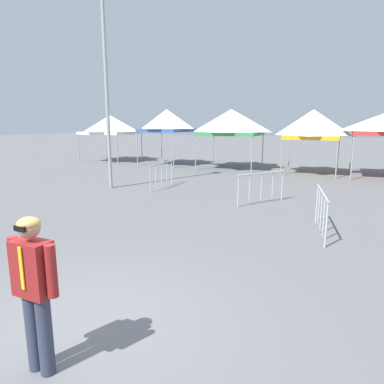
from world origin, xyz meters
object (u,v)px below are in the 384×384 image
at_px(person_foreground, 34,285).
at_px(canopy_tent_behind_center, 167,121).
at_px(crowd_barrier_by_lift, 322,204).
at_px(canopy_tent_center, 110,125).
at_px(crowd_barrier_mid_lot, 262,182).
at_px(crowd_barrier_near_person, 162,170).
at_px(light_pole_opposite_side, 106,72).
at_px(canopy_tent_behind_left, 231,122).
at_px(canopy_tent_far_right, 313,124).

bearing_deg(person_foreground, canopy_tent_behind_center, 115.83).
bearing_deg(crowd_barrier_by_lift, canopy_tent_center, 144.23).
bearing_deg(crowd_barrier_mid_lot, crowd_barrier_near_person, 167.29).
distance_m(light_pole_opposite_side, crowd_barrier_near_person, 4.52).
height_order(canopy_tent_center, canopy_tent_behind_center, canopy_tent_behind_center).
height_order(canopy_tent_behind_left, crowd_barrier_near_person, canopy_tent_behind_left).
relative_size(light_pole_opposite_side, crowd_barrier_mid_lot, 4.64).
xyz_separation_m(canopy_tent_behind_center, crowd_barrier_by_lift, (10.72, -11.00, -2.11)).
height_order(canopy_tent_far_right, crowd_barrier_by_lift, canopy_tent_far_right).
xyz_separation_m(light_pole_opposite_side, crowd_barrier_near_person, (1.93, 0.96, -3.97)).
xyz_separation_m(canopy_tent_behind_center, person_foreground, (8.45, -17.45, -1.83)).
distance_m(canopy_tent_center, crowd_barrier_mid_lot, 15.88).
bearing_deg(canopy_tent_behind_left, canopy_tent_behind_center, -179.84).
distance_m(canopy_tent_center, canopy_tent_behind_center, 4.73).
relative_size(person_foreground, crowd_barrier_near_person, 0.85).
distance_m(person_foreground, crowd_barrier_by_lift, 6.84).
distance_m(canopy_tent_center, person_foreground, 22.01).
bearing_deg(crowd_barrier_mid_lot, canopy_tent_far_right, 86.16).
bearing_deg(person_foreground, canopy_tent_far_right, 87.84).
relative_size(crowd_barrier_mid_lot, crowd_barrier_near_person, 0.85).
bearing_deg(crowd_barrier_near_person, crowd_barrier_by_lift, -28.21).
distance_m(crowd_barrier_mid_lot, crowd_barrier_near_person, 4.67).
relative_size(canopy_tent_behind_center, crowd_barrier_near_person, 1.71).
xyz_separation_m(canopy_tent_center, canopy_tent_far_right, (13.82, -0.24, 0.06)).
distance_m(canopy_tent_behind_left, crowd_barrier_mid_lot, 9.59).
height_order(person_foreground, light_pole_opposite_side, light_pole_opposite_side).
xyz_separation_m(person_foreground, light_pole_opposite_side, (-6.39, 9.10, 3.69)).
relative_size(canopy_tent_center, crowd_barrier_near_person, 1.69).
height_order(canopy_tent_behind_center, crowd_barrier_near_person, canopy_tent_behind_center).
bearing_deg(light_pole_opposite_side, canopy_tent_center, 128.64).
distance_m(canopy_tent_behind_left, light_pole_opposite_side, 8.92).
relative_size(person_foreground, crowd_barrier_mid_lot, 0.99).
xyz_separation_m(canopy_tent_behind_left, crowd_barrier_near_person, (-0.45, -7.40, -2.00)).
distance_m(canopy_tent_far_right, crowd_barrier_by_lift, 11.16).
bearing_deg(crowd_barrier_mid_lot, person_foreground, -90.62).
distance_m(canopy_tent_center, canopy_tent_behind_left, 9.15).
distance_m(person_foreground, crowd_barrier_mid_lot, 9.04).
bearing_deg(canopy_tent_center, crowd_barrier_mid_lot, -32.77).
relative_size(person_foreground, crowd_barrier_by_lift, 0.86).
relative_size(canopy_tent_behind_left, crowd_barrier_mid_lot, 2.06).
bearing_deg(canopy_tent_center, crowd_barrier_by_lift, -35.77).
relative_size(canopy_tent_behind_left, light_pole_opposite_side, 0.44).
distance_m(light_pole_opposite_side, crowd_barrier_by_lift, 9.89).
bearing_deg(canopy_tent_far_right, person_foreground, -92.16).
height_order(crowd_barrier_mid_lot, crowd_barrier_by_lift, same).
distance_m(canopy_tent_far_right, crowd_barrier_near_person, 9.09).
xyz_separation_m(canopy_tent_far_right, crowd_barrier_near_person, (-5.11, -7.27, -1.89)).
bearing_deg(canopy_tent_far_right, canopy_tent_behind_left, 178.40).
bearing_deg(canopy_tent_behind_center, canopy_tent_behind_left, 0.16).
xyz_separation_m(canopy_tent_far_right, light_pole_opposite_side, (-7.04, -8.24, 2.08)).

